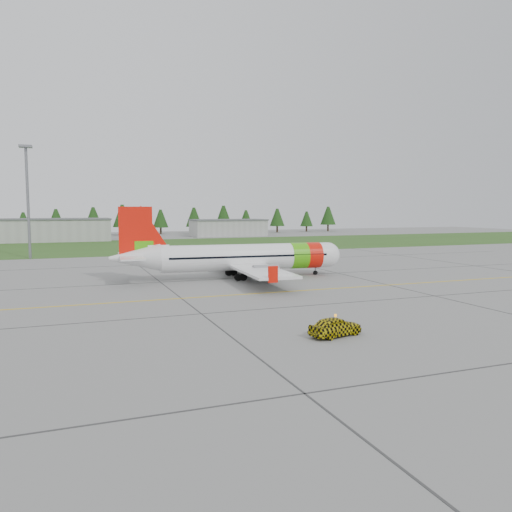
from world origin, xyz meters
name	(u,v)px	position (x,y,z in m)	size (l,w,h in m)	color
ground	(352,302)	(0.00, 0.00, 0.00)	(320.00, 320.00, 0.00)	gray
aircraft	(242,257)	(-4.16, 20.17, 2.69)	(30.82, 28.43, 9.33)	white
follow_me_car	(336,308)	(-7.98, -10.74, 2.07)	(1.66, 1.41, 4.13)	yellow
grass_strip	(177,245)	(0.00, 82.00, 0.01)	(320.00, 50.00, 0.03)	#30561E
taxi_guideline	(313,290)	(0.00, 8.00, 0.01)	(120.00, 0.25, 0.02)	gold
hangar_west	(50,231)	(-30.00, 110.00, 3.00)	(32.00, 14.00, 6.00)	#A8A8A3
hangar_east	(228,228)	(25.00, 118.00, 2.60)	(24.00, 12.00, 5.20)	#A8A8A3
floodlight_mast	(28,204)	(-32.00, 58.00, 10.00)	(0.50, 0.50, 20.00)	slate
treeline	(144,220)	(0.00, 138.00, 5.00)	(160.00, 8.00, 10.00)	#1C3F14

